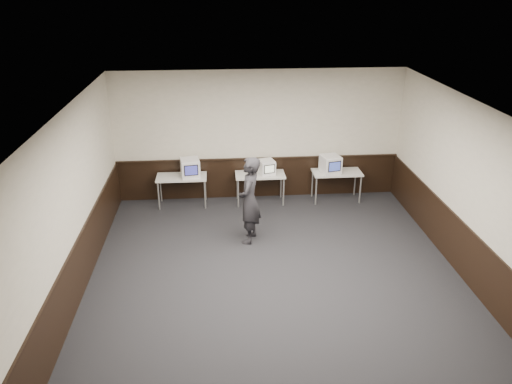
% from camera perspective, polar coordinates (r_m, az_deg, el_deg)
% --- Properties ---
extents(floor, '(8.00, 8.00, 0.00)m').
position_cam_1_polar(floor, '(9.30, 2.43, -10.43)').
color(floor, black).
rests_on(floor, ground).
extents(ceiling, '(8.00, 8.00, 0.00)m').
position_cam_1_polar(ceiling, '(7.96, 2.82, 9.03)').
color(ceiling, white).
rests_on(ceiling, back_wall).
extents(back_wall, '(7.00, 0.00, 7.00)m').
position_cam_1_polar(back_wall, '(12.23, 0.32, 6.47)').
color(back_wall, beige).
rests_on(back_wall, ground).
extents(front_wall, '(7.00, 0.00, 7.00)m').
position_cam_1_polar(front_wall, '(5.22, 8.31, -20.32)').
color(front_wall, beige).
rests_on(front_wall, ground).
extents(left_wall, '(0.00, 8.00, 8.00)m').
position_cam_1_polar(left_wall, '(8.81, -20.63, -2.14)').
color(left_wall, beige).
rests_on(left_wall, ground).
extents(right_wall, '(0.00, 8.00, 8.00)m').
position_cam_1_polar(right_wall, '(9.57, 23.89, -0.63)').
color(right_wall, beige).
rests_on(right_wall, ground).
extents(wainscot_back, '(6.98, 0.04, 1.00)m').
position_cam_1_polar(wainscot_back, '(12.58, 0.32, 1.65)').
color(wainscot_back, black).
rests_on(wainscot_back, back_wall).
extents(wainscot_left, '(0.04, 7.98, 1.00)m').
position_cam_1_polar(wainscot_left, '(9.31, -19.55, -8.26)').
color(wainscot_left, black).
rests_on(wainscot_left, left_wall).
extents(wainscot_right, '(0.04, 7.98, 1.00)m').
position_cam_1_polar(wainscot_right, '(10.03, 22.77, -6.38)').
color(wainscot_right, black).
rests_on(wainscot_right, right_wall).
extents(wainscot_rail, '(6.98, 0.06, 0.04)m').
position_cam_1_polar(wainscot_rail, '(12.37, 0.33, 3.85)').
color(wainscot_rail, black).
rests_on(wainscot_rail, wainscot_back).
extents(desk_left, '(1.20, 0.60, 0.75)m').
position_cam_1_polar(desk_left, '(12.15, -8.49, 1.48)').
color(desk_left, silver).
rests_on(desk_left, ground).
extents(desk_center, '(1.20, 0.60, 0.75)m').
position_cam_1_polar(desk_center, '(12.16, 0.47, 1.76)').
color(desk_center, silver).
rests_on(desk_center, ground).
extents(desk_right, '(1.20, 0.60, 0.75)m').
position_cam_1_polar(desk_right, '(12.46, 9.22, 2.00)').
color(desk_right, silver).
rests_on(desk_right, ground).
extents(emac_left, '(0.50, 0.52, 0.44)m').
position_cam_1_polar(emac_left, '(12.01, -7.53, 2.75)').
color(emac_left, white).
rests_on(emac_left, desk_left).
extents(emac_center, '(0.43, 0.45, 0.35)m').
position_cam_1_polar(emac_center, '(12.07, 1.24, 2.86)').
color(emac_center, white).
rests_on(emac_center, desk_center).
extents(emac_right, '(0.52, 0.54, 0.43)m').
position_cam_1_polar(emac_right, '(12.28, 8.51, 3.16)').
color(emac_right, white).
rests_on(emac_right, desk_right).
extents(person, '(0.62, 0.78, 1.87)m').
position_cam_1_polar(person, '(10.27, -0.75, -0.95)').
color(person, black).
rests_on(person, ground).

